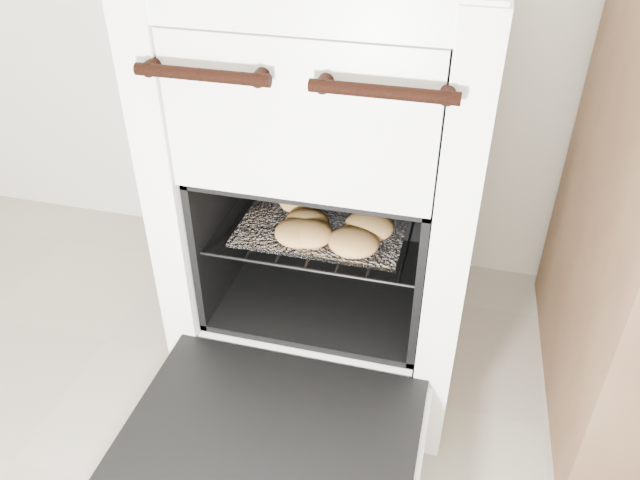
# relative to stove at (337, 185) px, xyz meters

# --- Properties ---
(stove) EXTENTS (0.55, 0.61, 0.84)m
(stove) POSITION_rel_stove_xyz_m (0.00, 0.00, 0.00)
(stove) COLOR white
(stove) RESTS_ON ground
(oven_door) EXTENTS (0.49, 0.38, 0.03)m
(oven_door) POSITION_rel_stove_xyz_m (0.00, -0.46, -0.23)
(oven_door) COLOR black
(oven_door) RESTS_ON stove
(oven_rack) EXTENTS (0.40, 0.38, 0.01)m
(oven_rack) POSITION_rel_stove_xyz_m (0.00, -0.06, -0.03)
(oven_rack) COLOR black
(oven_rack) RESTS_ON stove
(foil_sheet) EXTENTS (0.31, 0.27, 0.01)m
(foil_sheet) POSITION_rel_stove_xyz_m (0.00, -0.08, -0.03)
(foil_sheet) COLOR silver
(foil_sheet) RESTS_ON oven_rack
(baked_rolls) EXTENTS (0.27, 0.24, 0.04)m
(baked_rolls) POSITION_rel_stove_xyz_m (0.01, -0.14, -0.01)
(baked_rolls) COLOR tan
(baked_rolls) RESTS_ON foil_sheet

